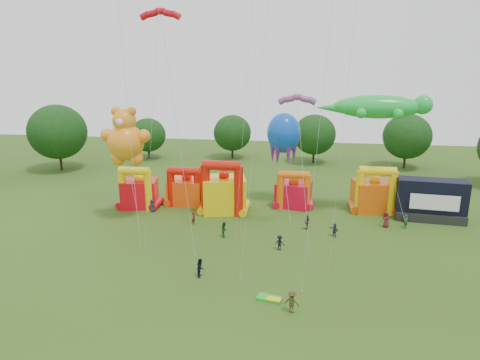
# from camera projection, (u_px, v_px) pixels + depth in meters

# --- Properties ---
(ground) EXTENTS (160.00, 160.00, 0.00)m
(ground) POSITION_uv_depth(u_px,v_px,m) (217.00, 329.00, 31.95)
(ground) COLOR #2D4814
(ground) RESTS_ON ground
(tree_ring) EXTENTS (125.71, 127.83, 12.07)m
(tree_ring) POSITION_uv_depth(u_px,v_px,m) (202.00, 248.00, 31.06)
(tree_ring) COLOR #352314
(tree_ring) RESTS_ON ground
(bouncy_castle_0) EXTENTS (5.24, 4.49, 5.95)m
(bouncy_castle_0) POSITION_uv_depth(u_px,v_px,m) (139.00, 191.00, 58.37)
(bouncy_castle_0) COLOR red
(bouncy_castle_0) RESTS_ON ground
(bouncy_castle_1) EXTENTS (5.09, 4.19, 5.60)m
(bouncy_castle_1) POSITION_uv_depth(u_px,v_px,m) (187.00, 189.00, 59.68)
(bouncy_castle_1) COLOR #F84A0D
(bouncy_castle_1) RESTS_ON ground
(bouncy_castle_2) EXTENTS (6.35, 5.50, 7.29)m
(bouncy_castle_2) POSITION_uv_depth(u_px,v_px,m) (224.00, 192.00, 56.36)
(bouncy_castle_2) COLOR yellow
(bouncy_castle_2) RESTS_ON ground
(bouncy_castle_3) EXTENTS (5.18, 4.50, 5.36)m
(bouncy_castle_3) POSITION_uv_depth(u_px,v_px,m) (293.00, 193.00, 58.52)
(bouncy_castle_3) COLOR red
(bouncy_castle_3) RESTS_ON ground
(bouncy_castle_4) EXTENTS (5.83, 4.99, 6.41)m
(bouncy_castle_4) POSITION_uv_depth(u_px,v_px,m) (374.00, 194.00, 56.83)
(bouncy_castle_4) COLOR #DD520C
(bouncy_castle_4) RESTS_ON ground
(stage_trailer) EXTENTS (8.50, 3.88, 5.27)m
(stage_trailer) POSITION_uv_depth(u_px,v_px,m) (431.00, 200.00, 53.67)
(stage_trailer) COLOR black
(stage_trailer) RESTS_ON ground
(teddy_bear_kite) EXTENTS (6.21, 4.41, 14.34)m
(teddy_bear_kite) POSITION_uv_depth(u_px,v_px,m) (126.00, 141.00, 51.49)
(teddy_bear_kite) COLOR orange
(teddy_bear_kite) RESTS_ON ground
(gecko_kite) EXTENTS (14.21, 6.46, 15.55)m
(gecko_kite) POSITION_uv_depth(u_px,v_px,m) (386.00, 145.00, 52.92)
(gecko_kite) COLOR green
(gecko_kite) RESTS_ON ground
(octopus_kite) EXTENTS (4.60, 10.21, 12.76)m
(octopus_kite) POSITION_uv_depth(u_px,v_px,m) (285.00, 155.00, 58.06)
(octopus_kite) COLOR blue
(octopus_kite) RESTS_ON ground
(parafoil_kites) EXTENTS (24.84, 11.43, 30.62)m
(parafoil_kites) POSITION_uv_depth(u_px,v_px,m) (161.00, 120.00, 45.96)
(parafoil_kites) COLOR red
(parafoil_kites) RESTS_ON ground
(diamond_kites) EXTENTS (21.74, 15.90, 40.14)m
(diamond_kites) POSITION_uv_depth(u_px,v_px,m) (261.00, 87.00, 40.49)
(diamond_kites) COLOR #EC4C0B
(diamond_kites) RESTS_ON ground
(folded_kite_bundle) EXTENTS (2.17, 1.42, 0.31)m
(folded_kite_bundle) POSITION_uv_depth(u_px,v_px,m) (270.00, 299.00, 35.83)
(folded_kite_bundle) COLOR green
(folded_kite_bundle) RESTS_ON ground
(spectator_0) EXTENTS (0.94, 0.72, 1.71)m
(spectator_0) POSITION_uv_depth(u_px,v_px,m) (152.00, 206.00, 56.86)
(spectator_0) COLOR #22233A
(spectator_0) RESTS_ON ground
(spectator_1) EXTENTS (0.48, 0.65, 1.62)m
(spectator_1) POSITION_uv_depth(u_px,v_px,m) (194.00, 218.00, 52.49)
(spectator_1) COLOR #561918
(spectator_1) RESTS_ON ground
(spectator_2) EXTENTS (0.80, 0.96, 1.79)m
(spectator_2) POSITION_uv_depth(u_px,v_px,m) (224.00, 229.00, 48.71)
(spectator_2) COLOR #173A20
(spectator_2) RESTS_ON ground
(spectator_3) EXTENTS (1.19, 0.90, 1.64)m
(spectator_3) POSITION_uv_depth(u_px,v_px,m) (280.00, 243.00, 45.26)
(spectator_3) COLOR black
(spectator_3) RESTS_ON ground
(spectator_4) EXTENTS (0.88, 1.15, 1.81)m
(spectator_4) POSITION_uv_depth(u_px,v_px,m) (307.00, 222.00, 50.88)
(spectator_4) COLOR #3A3117
(spectator_4) RESTS_ON ground
(spectator_5) EXTENTS (1.28, 1.40, 1.56)m
(spectator_5) POSITION_uv_depth(u_px,v_px,m) (334.00, 230.00, 48.84)
(spectator_5) COLOR #292C44
(spectator_5) RESTS_ON ground
(spectator_6) EXTENTS (1.14, 1.07, 1.96)m
(spectator_6) POSITION_uv_depth(u_px,v_px,m) (386.00, 220.00, 51.49)
(spectator_6) COLOR #5B1A1E
(spectator_6) RESTS_ON ground
(spectator_7) EXTENTS (0.70, 0.75, 1.71)m
(spectator_7) POSITION_uv_depth(u_px,v_px,m) (406.00, 221.00, 51.21)
(spectator_7) COLOR #1B452D
(spectator_7) RESTS_ON ground
(spectator_8) EXTENTS (0.69, 0.88, 1.79)m
(spectator_8) POSITION_uv_depth(u_px,v_px,m) (201.00, 268.00, 39.62)
(spectator_8) COLOR black
(spectator_8) RESTS_ON ground
(spectator_9) EXTENTS (1.35, 0.98, 1.87)m
(spectator_9) POSITION_uv_depth(u_px,v_px,m) (292.00, 302.00, 33.86)
(spectator_9) COLOR #393317
(spectator_9) RESTS_ON ground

